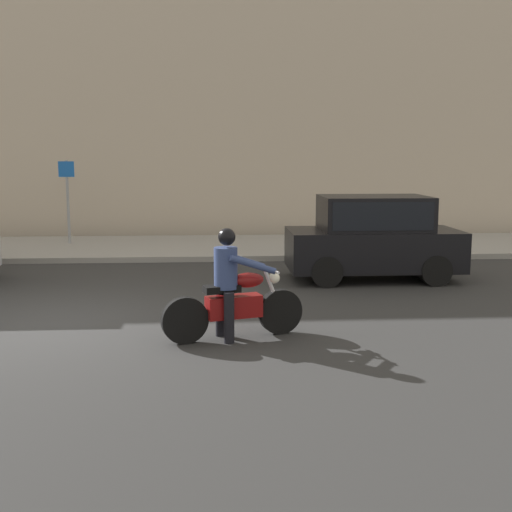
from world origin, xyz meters
TOP-DOWN VIEW (x-y plane):
  - ground_plane at (0.00, 0.00)m, footprint 80.00×80.00m
  - sidewalk_slab at (0.00, 8.00)m, footprint 40.00×4.40m
  - building_facade at (0.00, 11.40)m, footprint 40.00×1.40m
  - motorcycle_with_rider_denim_blue at (2.71, -1.06)m, footprint 2.09×0.88m
  - parked_hatchback_black at (5.84, 3.29)m, footprint 3.64×1.76m
  - street_sign_post at (-1.73, 8.55)m, footprint 0.44×0.08m

SIDE VIEW (x-z plane):
  - ground_plane at x=0.00m, z-range 0.00..0.00m
  - sidewalk_slab at x=0.00m, z-range 0.00..0.14m
  - motorcycle_with_rider_denim_blue at x=2.71m, z-range -0.15..1.48m
  - parked_hatchback_black at x=5.84m, z-range 0.03..1.83m
  - street_sign_post at x=-1.73m, z-range 0.40..2.77m
  - building_facade at x=0.00m, z-range 0.00..9.04m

